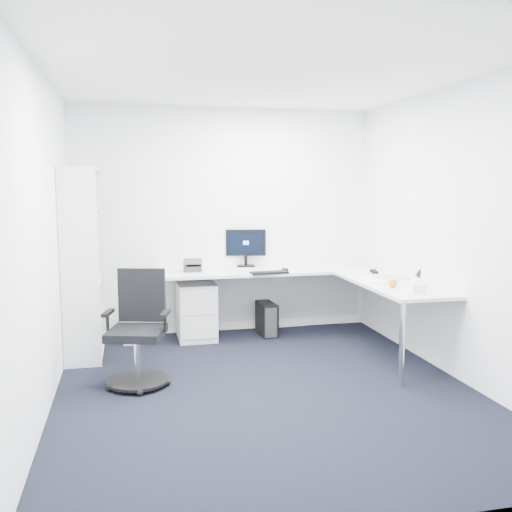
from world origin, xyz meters
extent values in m
plane|color=black|center=(0.00, 0.00, 0.00)|extent=(4.20, 4.20, 0.00)
plane|color=white|center=(0.00, 0.00, 2.70)|extent=(4.20, 4.20, 0.00)
cube|color=white|center=(0.00, 2.10, 1.35)|extent=(3.60, 0.02, 2.70)
cube|color=white|center=(0.00, -2.10, 1.35)|extent=(3.60, 0.02, 2.70)
cube|color=white|center=(-1.80, 0.00, 1.35)|extent=(0.02, 4.20, 2.70)
cube|color=white|center=(1.80, 0.00, 1.35)|extent=(0.02, 4.20, 2.70)
cube|color=silver|center=(-0.39, 1.79, 0.33)|extent=(0.43, 0.54, 0.66)
cube|color=black|center=(0.44, 1.77, 0.19)|extent=(0.20, 0.41, 0.39)
cube|color=beige|center=(-1.12, 1.83, 0.18)|extent=(0.22, 0.40, 0.36)
cube|color=white|center=(0.85, 2.11, 0.02)|extent=(0.39, 0.08, 0.04)
cube|color=black|center=(0.39, 1.45, 0.81)|extent=(0.44, 0.19, 0.02)
cube|color=black|center=(0.62, 1.61, 0.81)|extent=(0.06, 0.09, 0.03)
cube|color=white|center=(1.34, 0.74, 0.80)|extent=(0.15, 0.44, 0.01)
sphere|color=orange|center=(1.36, 0.34, 0.84)|extent=(0.08, 0.08, 0.08)
cube|color=white|center=(1.45, 0.12, 0.84)|extent=(0.14, 0.26, 0.09)
camera|label=1|loc=(-1.15, -4.70, 1.80)|focal=40.00mm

